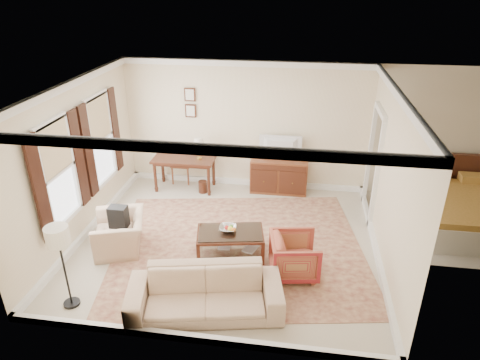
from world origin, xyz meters
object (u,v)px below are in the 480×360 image
(sideboard, at_px, (279,175))
(sofa, at_px, (205,287))
(coffee_table, at_px, (230,237))
(club_armchair, at_px, (119,228))
(striped_armchair, at_px, (295,254))
(writing_desk, at_px, (184,162))
(tv, at_px, (280,141))

(sideboard, bearing_deg, sofa, -101.11)
(coffee_table, xyz_separation_m, club_armchair, (-2.01, -0.07, 0.06))
(sideboard, bearing_deg, striped_armchair, -81.35)
(coffee_table, relative_size, sofa, 0.56)
(writing_desk, relative_size, sideboard, 1.10)
(striped_armchair, xyz_separation_m, sofa, (-1.26, -1.07, 0.05))
(tv, relative_size, striped_armchair, 1.15)
(sideboard, relative_size, coffee_table, 1.02)
(club_armchair, distance_m, sofa, 2.32)
(coffee_table, relative_size, club_armchair, 1.27)
(sideboard, xyz_separation_m, striped_armchair, (0.46, -3.01, -0.00))
(coffee_table, distance_m, sofa, 1.44)
(tv, height_order, sofa, tv)
(writing_desk, bearing_deg, coffee_table, -58.98)
(coffee_table, distance_m, striped_armchair, 1.19)
(club_armchair, bearing_deg, sofa, 35.67)
(writing_desk, distance_m, club_armchair, 2.61)
(coffee_table, bearing_deg, sideboard, 75.73)
(sideboard, distance_m, striped_armchair, 3.04)
(club_armchair, bearing_deg, sideboard, 117.03)
(writing_desk, xyz_separation_m, club_armchair, (-0.52, -2.54, -0.22))
(club_armchair, xyz_separation_m, sofa, (1.88, -1.36, 0.00))
(club_armchair, bearing_deg, coffee_table, 73.67)
(striped_armchair, xyz_separation_m, club_armchair, (-3.14, 0.29, 0.04))
(sideboard, bearing_deg, writing_desk, -175.38)
(tv, relative_size, coffee_table, 0.71)
(coffee_table, height_order, striped_armchair, striped_armchair)
(sideboard, xyz_separation_m, coffee_table, (-0.67, -2.65, -0.02))
(striped_armchair, distance_m, sofa, 1.65)
(coffee_table, distance_m, club_armchair, 2.01)
(writing_desk, xyz_separation_m, sideboard, (2.16, 0.17, -0.26))
(writing_desk, bearing_deg, club_armchair, -101.58)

